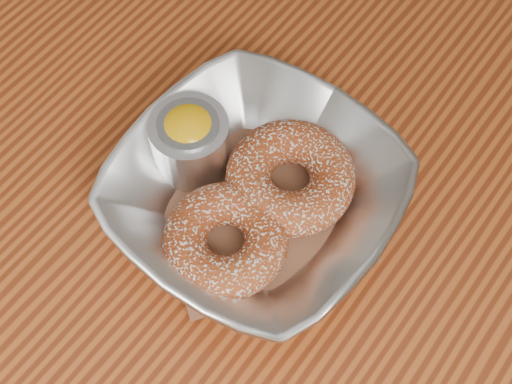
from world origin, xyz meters
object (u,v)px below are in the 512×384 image
Objects in this scene: serving_bowl at (256,195)px; ramekin at (190,140)px; table at (250,356)px; donut_front at (226,240)px; donut_back at (290,177)px.

ramekin reaches higher than serving_bowl.
table is 0.15m from serving_bowl.
table is 19.97× the size of ramekin.
table is at bearing -33.67° from donut_front.
ramekin is at bearing 147.01° from donut_front.
table is 13.25× the size of donut_front.
table is 0.14m from donut_front.
table is 5.83× the size of serving_bowl.
donut_front is at bearing -95.69° from donut_back.
donut_front is at bearing -83.24° from serving_bowl.
ramekin is at bearing 146.75° from table.
serving_bowl reaches higher than table.
ramekin is at bearing 178.19° from serving_bowl.
table is 12.32× the size of donut_back.
table is at bearing -69.45° from donut_back.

